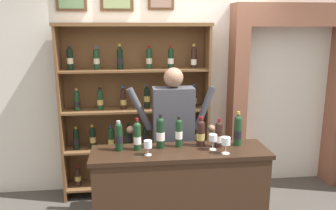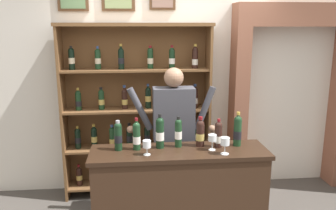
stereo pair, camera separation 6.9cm
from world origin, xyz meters
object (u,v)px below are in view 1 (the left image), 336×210
(tasting_bottle_vin_santo, at_px, (219,134))
(wine_glass_center, at_px, (148,145))
(tasting_bottle_chianti, at_px, (119,136))
(tasting_bottle_bianco, at_px, (161,132))
(tasting_bottle_prosecco, at_px, (137,136))
(tasting_bottle_brunello, at_px, (201,132))
(shopkeeper, at_px, (173,126))
(wine_glass_left, at_px, (213,138))
(tasting_bottle_super_tuscan, at_px, (238,130))
(tasting_bottle_riserva, at_px, (179,132))
(wine_glass_right, at_px, (226,142))
(wine_shelf, at_px, (136,108))
(tasting_counter, at_px, (180,197))

(tasting_bottle_vin_santo, height_order, wine_glass_center, tasting_bottle_vin_santo)
(tasting_bottle_chianti, xyz_separation_m, tasting_bottle_bianco, (0.39, 0.02, 0.01))
(tasting_bottle_prosecco, bearing_deg, tasting_bottle_brunello, 3.63)
(tasting_bottle_chianti, bearing_deg, shopkeeper, 39.68)
(tasting_bottle_chianti, bearing_deg, wine_glass_left, -5.70)
(tasting_bottle_chianti, relative_size, tasting_bottle_super_tuscan, 0.85)
(tasting_bottle_brunello, bearing_deg, tasting_bottle_super_tuscan, -3.50)
(tasting_bottle_brunello, bearing_deg, tasting_bottle_riserva, -179.99)
(tasting_bottle_riserva, bearing_deg, shopkeeper, 89.60)
(tasting_bottle_super_tuscan, relative_size, wine_glass_right, 2.14)
(tasting_bottle_riserva, distance_m, tasting_bottle_brunello, 0.21)
(wine_glass_left, bearing_deg, shopkeeper, 118.15)
(wine_glass_center, bearing_deg, tasting_bottle_brunello, 20.01)
(wine_shelf, xyz_separation_m, wine_glass_left, (0.69, -1.16, -0.03))
(tasting_bottle_riserva, bearing_deg, tasting_bottle_super_tuscan, -2.20)
(wine_shelf, distance_m, tasting_bottle_bianco, 1.07)
(shopkeeper, height_order, tasting_bottle_super_tuscan, shopkeeper)
(tasting_bottle_bianco, height_order, tasting_bottle_super_tuscan, tasting_bottle_super_tuscan)
(tasting_bottle_brunello, bearing_deg, tasting_bottle_prosecco, -176.37)
(shopkeeper, xyz_separation_m, wine_glass_left, (0.30, -0.56, 0.03))
(tasting_bottle_super_tuscan, bearing_deg, tasting_bottle_bianco, 179.29)
(shopkeeper, distance_m, tasting_bottle_bianco, 0.49)
(wine_glass_right, relative_size, wine_glass_center, 1.14)
(tasting_bottle_brunello, height_order, wine_glass_center, tasting_bottle_brunello)
(tasting_bottle_chianti, height_order, tasting_bottle_super_tuscan, tasting_bottle_super_tuscan)
(wine_shelf, bearing_deg, tasting_bottle_bianco, -78.65)
(tasting_bottle_brunello, relative_size, tasting_bottle_super_tuscan, 0.87)
(wine_glass_center, bearing_deg, tasting_bottle_chianti, 149.49)
(wine_shelf, height_order, shopkeeper, wine_shelf)
(shopkeeper, relative_size, wine_glass_right, 10.68)
(tasting_counter, relative_size, tasting_bottle_brunello, 5.69)
(wine_glass_center, bearing_deg, shopkeeper, 63.64)
(tasting_bottle_prosecco, xyz_separation_m, tasting_bottle_bianco, (0.22, 0.03, 0.02))
(tasting_bottle_super_tuscan, relative_size, wine_glass_left, 2.23)
(tasting_bottle_prosecco, bearing_deg, tasting_bottle_super_tuscan, 0.98)
(wine_glass_center, bearing_deg, tasting_counter, 16.16)
(tasting_bottle_prosecco, relative_size, wine_glass_left, 2.04)
(tasting_bottle_riserva, xyz_separation_m, wine_glass_left, (0.30, -0.12, -0.03))
(wine_shelf, distance_m, tasting_bottle_chianti, 1.08)
(wine_shelf, bearing_deg, tasting_bottle_riserva, -69.41)
(wine_glass_left, bearing_deg, wine_shelf, 120.93)
(wine_glass_center, bearing_deg, tasting_bottle_vin_santo, 11.82)
(wine_shelf, bearing_deg, tasting_bottle_super_tuscan, -47.61)
(tasting_bottle_chianti, distance_m, tasting_bottle_vin_santo, 0.95)
(wine_glass_right, height_order, wine_glass_center, wine_glass_right)
(tasting_bottle_chianti, distance_m, wine_glass_center, 0.31)
(tasting_counter, relative_size, wine_glass_right, 10.61)
(tasting_bottle_bianco, relative_size, wine_glass_right, 2.12)
(tasting_bottle_bianco, bearing_deg, tasting_bottle_chianti, -176.60)
(tasting_bottle_riserva, relative_size, wine_glass_left, 2.00)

